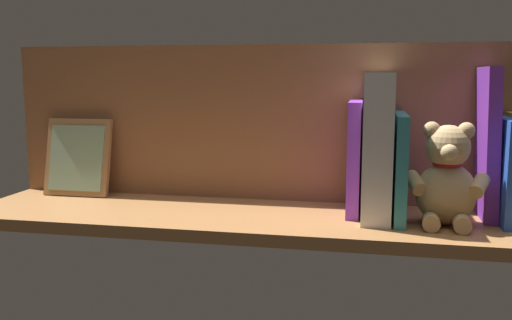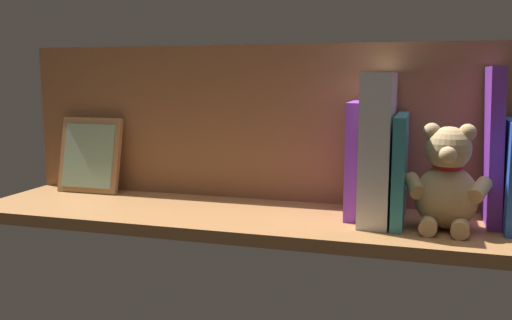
% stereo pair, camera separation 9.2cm
% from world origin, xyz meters
% --- Properties ---
extents(ground_plane, '(1.08, 0.28, 0.02)m').
position_xyz_m(ground_plane, '(0.00, 0.00, -0.01)').
color(ground_plane, '#9E6B3D').
extents(shelf_back_panel, '(1.08, 0.02, 0.31)m').
position_xyz_m(shelf_back_panel, '(0.00, -0.12, 0.16)').
color(shelf_back_panel, '#8D5C39').
rests_on(shelf_back_panel, ground_plane).
extents(book_1, '(0.02, 0.16, 0.18)m').
position_xyz_m(book_1, '(-0.43, -0.03, 0.09)').
color(book_1, blue).
rests_on(book_1, ground_plane).
extents(book_2, '(0.03, 0.12, 0.27)m').
position_xyz_m(book_2, '(-0.40, -0.05, 0.13)').
color(book_2, purple).
rests_on(book_2, ground_plane).
extents(teddy_bear, '(0.14, 0.11, 0.17)m').
position_xyz_m(teddy_bear, '(-0.33, 0.02, 0.08)').
color(teddy_bear, tan).
rests_on(teddy_bear, ground_plane).
extents(book_3, '(0.02, 0.18, 0.19)m').
position_xyz_m(book_3, '(-0.26, -0.02, 0.09)').
color(book_3, teal).
rests_on(book_3, ground_plane).
extents(dictionary_thick_white, '(0.05, 0.18, 0.26)m').
position_xyz_m(dictionary_thick_white, '(-0.22, -0.02, 0.13)').
color(dictionary_thick_white, silver).
rests_on(dictionary_thick_white, ground_plane).
extents(book_4, '(0.02, 0.13, 0.21)m').
position_xyz_m(book_4, '(-0.18, -0.04, 0.10)').
color(book_4, purple).
rests_on(book_4, ground_plane).
extents(picture_frame_leaning, '(0.14, 0.05, 0.16)m').
position_xyz_m(picture_frame_leaning, '(0.40, -0.08, 0.08)').
color(picture_frame_leaning, '#A87A4C').
rests_on(picture_frame_leaning, ground_plane).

